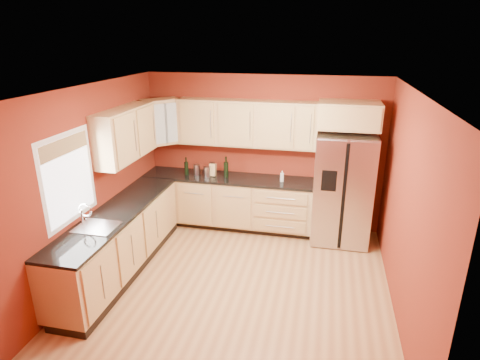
% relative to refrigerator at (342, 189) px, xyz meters
% --- Properties ---
extents(floor, '(4.00, 4.00, 0.00)m').
position_rel_refrigerator_xyz_m(floor, '(-1.35, -1.62, -0.89)').
color(floor, '#A56C40').
rests_on(floor, ground).
extents(ceiling, '(4.00, 4.00, 0.00)m').
position_rel_refrigerator_xyz_m(ceiling, '(-1.35, -1.62, 1.71)').
color(ceiling, white).
rests_on(ceiling, wall_back).
extents(wall_back, '(4.00, 0.04, 2.60)m').
position_rel_refrigerator_xyz_m(wall_back, '(-1.35, 0.38, 0.41)').
color(wall_back, maroon).
rests_on(wall_back, floor).
extents(wall_front, '(4.00, 0.04, 2.60)m').
position_rel_refrigerator_xyz_m(wall_front, '(-1.35, -3.62, 0.41)').
color(wall_front, maroon).
rests_on(wall_front, floor).
extents(wall_left, '(0.04, 4.00, 2.60)m').
position_rel_refrigerator_xyz_m(wall_left, '(-3.35, -1.62, 0.41)').
color(wall_left, maroon).
rests_on(wall_left, floor).
extents(wall_right, '(0.04, 4.00, 2.60)m').
position_rel_refrigerator_xyz_m(wall_right, '(0.65, -1.62, 0.41)').
color(wall_right, maroon).
rests_on(wall_right, floor).
extents(base_cabinets_back, '(2.90, 0.60, 0.88)m').
position_rel_refrigerator_xyz_m(base_cabinets_back, '(-1.90, 0.07, -0.45)').
color(base_cabinets_back, tan).
rests_on(base_cabinets_back, floor).
extents(base_cabinets_left, '(0.60, 2.80, 0.88)m').
position_rel_refrigerator_xyz_m(base_cabinets_left, '(-3.05, -1.62, -0.45)').
color(base_cabinets_left, tan).
rests_on(base_cabinets_left, floor).
extents(countertop_back, '(2.90, 0.62, 0.04)m').
position_rel_refrigerator_xyz_m(countertop_back, '(-1.90, 0.06, 0.01)').
color(countertop_back, black).
rests_on(countertop_back, base_cabinets_back).
extents(countertop_left, '(0.62, 2.80, 0.04)m').
position_rel_refrigerator_xyz_m(countertop_left, '(-3.04, -1.62, 0.01)').
color(countertop_left, black).
rests_on(countertop_left, base_cabinets_left).
extents(upper_cabinets_back, '(2.30, 0.33, 0.75)m').
position_rel_refrigerator_xyz_m(upper_cabinets_back, '(-1.60, 0.21, 0.94)').
color(upper_cabinets_back, tan).
rests_on(upper_cabinets_back, wall_back).
extents(upper_cabinets_left, '(0.33, 1.35, 0.75)m').
position_rel_refrigerator_xyz_m(upper_cabinets_left, '(-3.19, -0.90, 0.94)').
color(upper_cabinets_left, tan).
rests_on(upper_cabinets_left, wall_left).
extents(corner_upper_cabinet, '(0.67, 0.67, 0.75)m').
position_rel_refrigerator_xyz_m(corner_upper_cabinet, '(-3.02, 0.04, 0.94)').
color(corner_upper_cabinet, tan).
rests_on(corner_upper_cabinet, wall_back).
extents(over_fridge_cabinet, '(0.92, 0.60, 0.40)m').
position_rel_refrigerator_xyz_m(over_fridge_cabinet, '(0.00, 0.07, 1.16)').
color(over_fridge_cabinet, tan).
rests_on(over_fridge_cabinet, wall_back).
extents(refrigerator, '(0.90, 0.75, 1.78)m').
position_rel_refrigerator_xyz_m(refrigerator, '(0.00, 0.00, 0.00)').
color(refrigerator, '#AAAAAF').
rests_on(refrigerator, floor).
extents(window, '(0.03, 0.90, 1.00)m').
position_rel_refrigerator_xyz_m(window, '(-3.33, -2.12, 0.66)').
color(window, white).
rests_on(window, wall_left).
extents(sink_faucet, '(0.50, 0.42, 0.30)m').
position_rel_refrigerator_xyz_m(sink_faucet, '(-3.04, -2.12, 0.18)').
color(sink_faucet, silver).
rests_on(sink_faucet, countertop_left).
extents(canister_left, '(0.13, 0.13, 0.18)m').
position_rel_refrigerator_xyz_m(canister_left, '(-2.44, 0.07, 0.12)').
color(canister_left, '#AAAAAF').
rests_on(canister_left, countertop_back).
extents(canister_right, '(0.12, 0.12, 0.18)m').
position_rel_refrigerator_xyz_m(canister_right, '(-2.24, 0.00, 0.12)').
color(canister_right, '#AAAAAF').
rests_on(canister_right, countertop_back).
extents(wine_bottle_a, '(0.10, 0.10, 0.36)m').
position_rel_refrigerator_xyz_m(wine_bottle_a, '(-1.92, 0.06, 0.21)').
color(wine_bottle_a, black).
rests_on(wine_bottle_a, countertop_back).
extents(wine_bottle_b, '(0.09, 0.09, 0.31)m').
position_rel_refrigerator_xyz_m(wine_bottle_b, '(-2.62, 0.03, 0.19)').
color(wine_bottle_b, black).
rests_on(wine_bottle_b, countertop_back).
extents(knife_block, '(0.11, 0.10, 0.21)m').
position_rel_refrigerator_xyz_m(knife_block, '(-2.16, 0.08, 0.13)').
color(knife_block, tan).
rests_on(knife_block, countertop_back).
extents(soap_dispenser, '(0.06, 0.06, 0.18)m').
position_rel_refrigerator_xyz_m(soap_dispenser, '(-0.97, 0.04, 0.12)').
color(soap_dispenser, white).
rests_on(soap_dispenser, countertop_back).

